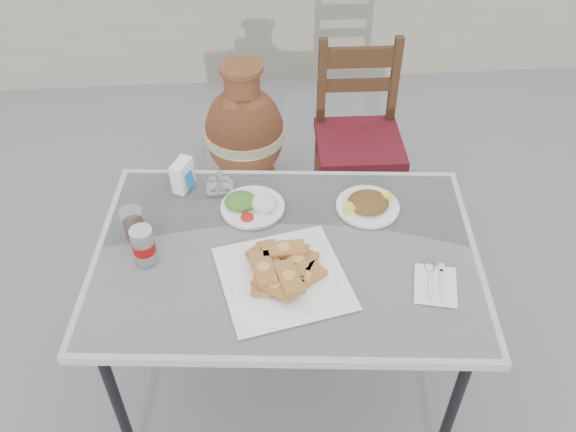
{
  "coord_description": "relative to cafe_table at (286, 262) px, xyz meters",
  "views": [
    {
      "loc": [
        -0.15,
        -1.47,
        2.2
      ],
      "look_at": [
        -0.04,
        -0.03,
        0.88
      ],
      "focal_mm": 38.0,
      "sensor_mm": 36.0,
      "label": 1
    }
  ],
  "objects": [
    {
      "name": "condiment_caddy",
      "position": [
        -0.22,
        0.33,
        0.08
      ],
      "size": [
        0.1,
        0.08,
        0.07
      ],
      "rotation": [
        0.0,
        0.0,
        0.01
      ],
      "color": "silver",
      "rests_on": "cafe_table"
    },
    {
      "name": "cutlery_napkin",
      "position": [
        0.45,
        -0.18,
        0.06
      ],
      "size": [
        0.17,
        0.19,
        0.01
      ],
      "rotation": [
        0.0,
        0.0,
        -0.24
      ],
      "color": "white",
      "rests_on": "cafe_table"
    },
    {
      "name": "terracotta_urn",
      "position": [
        -0.12,
        1.3,
        -0.37
      ],
      "size": [
        0.43,
        0.43,
        0.74
      ],
      "color": "brown",
      "rests_on": "ground"
    },
    {
      "name": "cola_glass",
      "position": [
        -0.5,
        0.11,
        0.1
      ],
      "size": [
        0.08,
        0.08,
        0.11
      ],
      "color": "white",
      "rests_on": "cafe_table"
    },
    {
      "name": "pide_plate",
      "position": [
        -0.02,
        -0.12,
        0.09
      ],
      "size": [
        0.45,
        0.45,
        0.08
      ],
      "rotation": [
        0.0,
        0.0,
        0.22
      ],
      "color": "white",
      "rests_on": "cafe_table"
    },
    {
      "name": "cafe_table",
      "position": [
        0.0,
        0.0,
        0.0
      ],
      "size": [
        1.34,
        0.97,
        0.77
      ],
      "rotation": [
        0.0,
        0.0,
        -0.1
      ],
      "color": "black",
      "rests_on": "ground"
    },
    {
      "name": "napkin_holder",
      "position": [
        -0.35,
        0.35,
        0.11
      ],
      "size": [
        0.09,
        0.11,
        0.11
      ],
      "rotation": [
        0.0,
        0.0,
        -0.45
      ],
      "color": "white",
      "rests_on": "cafe_table"
    },
    {
      "name": "chair",
      "position": [
        0.43,
        1.03,
        -0.23
      ],
      "size": [
        0.42,
        0.42,
        0.93
      ],
      "rotation": [
        0.0,
        0.0,
        -0.03
      ],
      "color": "#34200E",
      "rests_on": "ground"
    },
    {
      "name": "soda_can",
      "position": [
        -0.45,
        -0.01,
        0.12
      ],
      "size": [
        0.07,
        0.07,
        0.13
      ],
      "color": "silver",
      "rests_on": "cafe_table"
    },
    {
      "name": "salad_rice_plate",
      "position": [
        -0.11,
        0.22,
        0.07
      ],
      "size": [
        0.23,
        0.23,
        0.06
      ],
      "color": "white",
      "rests_on": "cafe_table"
    },
    {
      "name": "salad_chopped_plate",
      "position": [
        0.3,
        0.19,
        0.07
      ],
      "size": [
        0.22,
        0.22,
        0.05
      ],
      "color": "white",
      "rests_on": "cafe_table"
    },
    {
      "name": "ground",
      "position": [
        0.05,
        0.08,
        -0.72
      ],
      "size": [
        80.0,
        80.0,
        0.0
      ],
      "primitive_type": "plane",
      "color": "slate",
      "rests_on": "ground"
    }
  ]
}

